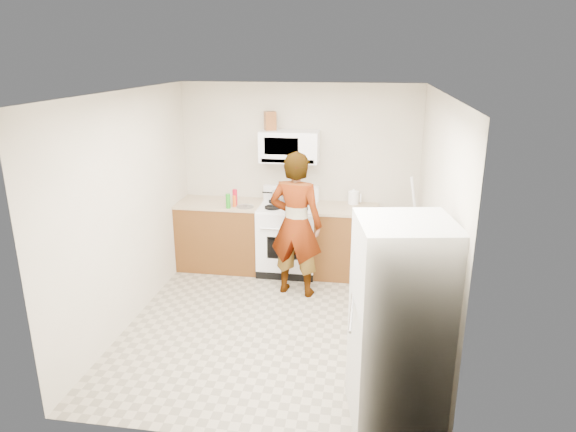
% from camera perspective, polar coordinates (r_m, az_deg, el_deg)
% --- Properties ---
extents(floor, '(3.60, 3.60, 0.00)m').
position_cam_1_polar(floor, '(5.79, -1.32, -11.95)').
color(floor, gray).
rests_on(floor, ground).
extents(back_wall, '(3.20, 0.02, 2.50)m').
position_cam_1_polar(back_wall, '(6.99, 1.21, 4.34)').
color(back_wall, beige).
rests_on(back_wall, floor).
extents(right_wall, '(0.02, 3.60, 2.50)m').
position_cam_1_polar(right_wall, '(5.25, 15.93, -0.89)').
color(right_wall, beige).
rests_on(right_wall, floor).
extents(cabinet_left, '(1.12, 0.62, 0.90)m').
position_cam_1_polar(cabinet_left, '(7.14, -7.46, -2.20)').
color(cabinet_left, '#603016').
rests_on(cabinet_left, floor).
extents(counter_left, '(1.14, 0.64, 0.03)m').
position_cam_1_polar(counter_left, '(7.00, -7.61, 1.40)').
color(counter_left, tan).
rests_on(counter_left, cabinet_left).
extents(cabinet_right, '(0.80, 0.62, 0.90)m').
position_cam_1_polar(cabinet_right, '(6.88, 6.46, -2.96)').
color(cabinet_right, '#603016').
rests_on(cabinet_right, floor).
extents(counter_right, '(0.82, 0.64, 0.03)m').
position_cam_1_polar(counter_right, '(6.73, 6.59, 0.77)').
color(counter_right, tan).
rests_on(counter_right, cabinet_right).
extents(gas_range, '(0.76, 0.65, 1.13)m').
position_cam_1_polar(gas_range, '(6.93, 0.01, -2.37)').
color(gas_range, white).
rests_on(gas_range, floor).
extents(microwave, '(0.76, 0.38, 0.40)m').
position_cam_1_polar(microwave, '(6.74, 0.18, 7.75)').
color(microwave, white).
rests_on(microwave, back_wall).
extents(person, '(0.72, 0.54, 1.79)m').
position_cam_1_polar(person, '(6.16, 0.88, -0.97)').
color(person, tan).
rests_on(person, floor).
extents(fridge, '(0.81, 0.81, 1.70)m').
position_cam_1_polar(fridge, '(4.14, 12.31, -11.82)').
color(fridge, '#BABBB6').
rests_on(fridge, floor).
extents(kettle, '(0.17, 0.17, 0.17)m').
position_cam_1_polar(kettle, '(6.89, 7.29, 2.04)').
color(kettle, white).
rests_on(kettle, counter_right).
extents(jug, '(0.18, 0.18, 0.24)m').
position_cam_1_polar(jug, '(6.77, -2.00, 10.53)').
color(jug, brown).
rests_on(jug, microwave).
extents(saucepan, '(0.28, 0.28, 0.12)m').
position_cam_1_polar(saucepan, '(6.93, -0.85, 2.23)').
color(saucepan, '#B6B7BB').
rests_on(saucepan, gas_range).
extents(tray, '(0.28, 0.20, 0.05)m').
position_cam_1_polar(tray, '(6.69, 0.49, 1.12)').
color(tray, silver).
rests_on(tray, gas_range).
extents(bottle_spray, '(0.08, 0.08, 0.21)m').
position_cam_1_polar(bottle_spray, '(6.81, -5.92, 2.08)').
color(bottle_spray, red).
rests_on(bottle_spray, counter_left).
extents(bottle_hot_sauce, '(0.06, 0.06, 0.15)m').
position_cam_1_polar(bottle_hot_sauce, '(6.75, -5.98, 1.64)').
color(bottle_hot_sauce, '#DE4D18').
rests_on(bottle_hot_sauce, counter_left).
extents(bottle_green_cap, '(0.08, 0.08, 0.19)m').
position_cam_1_polar(bottle_green_cap, '(6.68, -6.67, 1.65)').
color(bottle_green_cap, '#1C8618').
rests_on(bottle_green_cap, counter_left).
extents(pot_lid, '(0.26, 0.26, 0.01)m').
position_cam_1_polar(pot_lid, '(6.74, -4.77, 1.07)').
color(pot_lid, white).
rests_on(pot_lid, counter_left).
extents(broom, '(0.30, 0.17, 1.45)m').
position_cam_1_polar(broom, '(6.55, 14.20, -1.82)').
color(broom, white).
rests_on(broom, floor).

